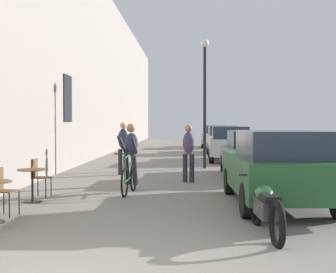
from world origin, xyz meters
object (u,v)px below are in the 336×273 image
(parked_car_fourth, at_px, (222,139))
(pedestrian_mid, at_px, (123,145))
(cafe_chair_mid_toward_street, at_px, (39,175))
(parked_car_third, at_px, (229,143))
(cafe_table_mid, at_px, (32,178))
(parked_motorcycle, at_px, (266,208))
(parked_car_nearest, at_px, (278,167))
(parked_car_fifth, at_px, (215,136))
(cafe_chair_near_toward_street, at_px, (3,188))
(pedestrian_near, at_px, (189,150))
(cyclist_on_bicycle, at_px, (130,160))
(street_lamp, at_px, (205,86))
(parked_car_second, at_px, (252,153))

(parked_car_fourth, bearing_deg, pedestrian_mid, -109.37)
(cafe_chair_mid_toward_street, relative_size, parked_car_third, 0.20)
(cafe_table_mid, xyz_separation_m, parked_car_fourth, (5.38, 17.25, 0.29))
(cafe_chair_mid_toward_street, height_order, parked_motorcycle, cafe_chair_mid_toward_street)
(parked_car_nearest, distance_m, parked_car_fifth, 23.77)
(cafe_chair_near_toward_street, distance_m, pedestrian_near, 6.20)
(cyclist_on_bicycle, distance_m, pedestrian_near, 2.62)
(cafe_table_mid, distance_m, parked_motorcycle, 5.36)
(pedestrian_mid, bearing_deg, cafe_chair_near_toward_street, -100.51)
(cafe_table_mid, relative_size, parked_car_fifth, 0.16)
(cafe_chair_mid_toward_street, bearing_deg, pedestrian_near, 40.21)
(parked_car_fifth, bearing_deg, cyclist_on_bicycle, -98.66)
(cafe_table_mid, relative_size, street_lamp, 0.15)
(parked_car_fourth, bearing_deg, parked_car_second, -89.73)
(cafe_chair_near_toward_street, distance_m, parked_car_third, 13.94)
(street_lamp, bearing_deg, cafe_table_mid, -117.20)
(cafe_chair_mid_toward_street, xyz_separation_m, cyclist_on_bicycle, (2.04, 0.77, 0.29))
(parked_car_fifth, bearing_deg, cafe_chair_mid_toward_street, -103.29)
(pedestrian_mid, bearing_deg, parked_car_nearest, -54.98)
(parked_car_fifth, distance_m, parked_motorcycle, 26.34)
(pedestrian_mid, relative_size, parked_car_fourth, 0.40)
(pedestrian_near, bearing_deg, cyclist_on_bicycle, -123.58)
(cafe_chair_near_toward_street, xyz_separation_m, street_lamp, (4.09, 9.37, 2.59))
(cafe_table_mid, bearing_deg, parked_car_fourth, 72.68)
(pedestrian_mid, bearing_deg, parked_car_third, 55.50)
(parked_car_second, relative_size, parked_motorcycle, 1.94)
(parked_car_second, relative_size, parked_car_third, 0.94)
(cafe_chair_mid_toward_street, xyz_separation_m, parked_car_fourth, (5.45, 16.58, 0.29))
(parked_car_fourth, bearing_deg, parked_car_third, -90.94)
(cafe_chair_mid_toward_street, distance_m, parked_car_fourth, 17.46)
(cafe_table_mid, bearing_deg, parked_car_third, 65.08)
(parked_car_fifth, bearing_deg, cafe_chair_near_toward_street, -102.13)
(cyclist_on_bicycle, distance_m, pedestrian_mid, 4.12)
(parked_car_third, height_order, parked_car_fifth, parked_car_third)
(street_lamp, height_order, parked_car_fourth, street_lamp)
(cafe_table_mid, height_order, parked_car_third, parked_car_third)
(cafe_chair_mid_toward_street, height_order, cyclist_on_bicycle, cyclist_on_bicycle)
(cafe_chair_mid_toward_street, relative_size, street_lamp, 0.18)
(parked_car_third, bearing_deg, parked_car_nearest, -90.17)
(street_lamp, xyz_separation_m, parked_car_fourth, (1.34, 9.39, -2.30))
(street_lamp, relative_size, parked_motorcycle, 2.28)
(parked_car_fifth, bearing_deg, cafe_table_mid, -102.75)
(cafe_chair_mid_toward_street, relative_size, pedestrian_near, 0.53)
(pedestrian_mid, height_order, parked_car_third, pedestrian_mid)
(pedestrian_near, bearing_deg, cafe_table_mid, -133.35)
(cafe_chair_mid_toward_street, xyz_separation_m, pedestrian_mid, (1.32, 4.83, 0.47))
(parked_car_fourth, distance_m, parked_motorcycle, 20.05)
(cafe_chair_mid_toward_street, bearing_deg, cafe_chair_near_toward_street, -89.47)
(parked_car_second, bearing_deg, parked_car_fifth, 90.33)
(cafe_chair_mid_toward_street, height_order, parked_car_fourth, parked_car_fourth)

